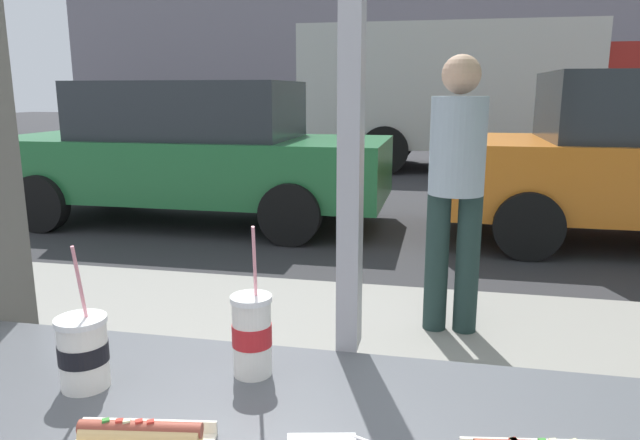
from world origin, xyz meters
name	(u,v)px	position (x,y,z in m)	size (l,w,h in m)	color
ground_plane	(427,191)	(0.00, 8.00, 0.00)	(60.00, 60.00, 0.00)	#2D2D30
sidewalk_strip	(393,383)	(0.00, 1.60, 0.05)	(16.00, 2.80, 0.11)	gray
building_facade_far	(441,41)	(0.00, 20.41, 3.24)	(28.00, 1.20, 6.47)	gray
soda_cup_left	(252,334)	(-0.18, -0.11, 1.04)	(0.09, 0.09, 0.33)	silver
soda_cup_right	(83,351)	(-0.50, -0.23, 1.02)	(0.10, 0.10, 0.31)	white
hotdog_tray_far	(141,437)	(-0.28, -0.41, 0.97)	(0.25, 0.13, 0.05)	silver
parked_car_green	(191,152)	(-2.69, 5.24, 0.84)	(4.60, 1.88, 1.65)	#236B38
box_truck	(484,91)	(0.94, 10.89, 1.54)	(7.19, 2.44, 2.76)	beige
pedestrian	(456,178)	(0.29, 2.25, 1.04)	(0.32, 0.32, 1.63)	#1E322F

